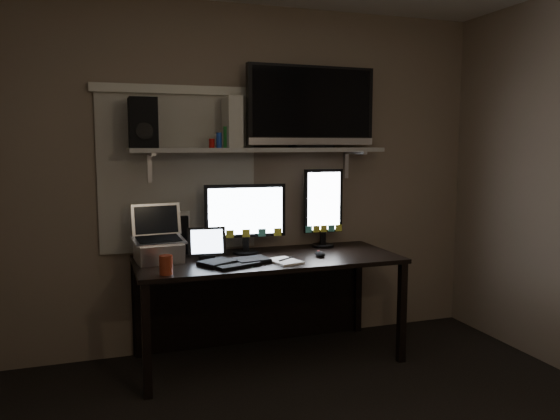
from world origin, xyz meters
name	(u,v)px	position (x,y,z in m)	size (l,w,h in m)	color
back_wall	(253,179)	(0.00, 1.80, 1.25)	(3.60, 3.60, 0.00)	#776755
window_blinds	(179,173)	(-0.55, 1.79, 1.30)	(1.10, 0.02, 1.10)	beige
desk	(263,278)	(0.00, 1.55, 0.55)	(1.80, 0.75, 0.73)	black
wall_shelf	(260,150)	(0.00, 1.62, 1.46)	(1.80, 0.35, 0.03)	#A0A09C
monitor_landscape	(245,218)	(-0.11, 1.60, 0.98)	(0.58, 0.06, 0.51)	black
monitor_portrait	(323,208)	(0.51, 1.67, 1.03)	(0.30, 0.06, 0.60)	black
keyboard	(235,262)	(-0.27, 1.31, 0.74)	(0.46, 0.18, 0.03)	black
mouse	(320,254)	(0.35, 1.34, 0.75)	(0.06, 0.10, 0.04)	black
notepad	(284,261)	(0.05, 1.24, 0.74)	(0.17, 0.23, 0.01)	white
tablet	(207,243)	(-0.42, 1.49, 0.84)	(0.25, 0.11, 0.22)	black
file_sorter	(171,234)	(-0.62, 1.75, 0.88)	(0.23, 0.10, 0.29)	black
laptop	(159,235)	(-0.73, 1.51, 0.92)	(0.33, 0.27, 0.37)	silver
cup	(166,265)	(-0.73, 1.15, 0.79)	(0.08, 0.08, 0.12)	maroon
sticky_notes	(235,264)	(-0.27, 1.28, 0.73)	(0.31, 0.23, 0.00)	gold
tv	(311,107)	(0.39, 1.62, 1.77)	(0.97, 0.17, 0.58)	black
game_console	(231,123)	(-0.20, 1.62, 1.65)	(0.09, 0.29, 0.35)	beige
speaker	(143,123)	(-0.80, 1.61, 1.64)	(0.18, 0.22, 0.33)	black
bottles	(223,137)	(-0.28, 1.58, 1.55)	(0.23, 0.05, 0.15)	#A50F0C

